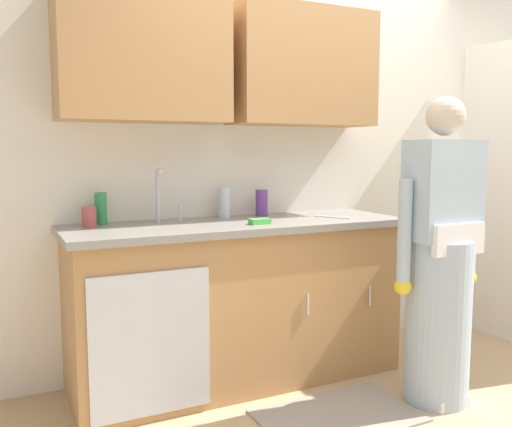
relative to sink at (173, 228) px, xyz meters
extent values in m
plane|color=tan|center=(0.94, -0.71, -0.93)|extent=(9.00, 9.00, 0.00)
cube|color=silver|center=(0.94, 0.34, 0.42)|extent=(4.80, 0.10, 2.70)
cube|color=#B27F4C|center=(-0.11, 0.12, 0.92)|extent=(0.91, 0.34, 0.70)
cube|color=#B27F4C|center=(0.88, 0.12, 0.92)|extent=(0.91, 0.34, 0.70)
cube|color=#B27F4C|center=(0.39, -0.01, -0.48)|extent=(1.90, 0.60, 0.90)
cube|color=#B7BABF|center=(-0.21, -0.31, -0.52)|extent=(0.60, 0.01, 0.72)
cylinder|color=silver|center=(0.67, -0.32, -0.43)|extent=(0.01, 0.01, 0.12)
cylinder|color=silver|center=(1.10, -0.32, -0.43)|extent=(0.01, 0.01, 0.12)
cube|color=gray|center=(0.39, -0.01, -0.01)|extent=(1.96, 0.66, 0.04)
cube|color=#B7BABF|center=(0.00, -0.01, -0.01)|extent=(0.50, 0.36, 0.03)
cylinder|color=#B7BABF|center=(-0.04, 0.14, 0.16)|extent=(0.02, 0.02, 0.30)
sphere|color=#B7BABF|center=(-0.04, 0.08, 0.30)|extent=(0.04, 0.04, 0.04)
cylinder|color=#B7BABF|center=(0.09, 0.14, 0.06)|extent=(0.02, 0.02, 0.10)
cube|color=white|center=(1.24, -0.74, -0.90)|extent=(0.20, 0.26, 0.06)
cylinder|color=#A3B7C6|center=(1.24, -0.72, -0.49)|extent=(0.34, 0.34, 0.88)
cube|color=#A3B7C6|center=(1.24, -0.72, 0.21)|extent=(0.38, 0.22, 0.52)
sphere|color=beige|center=(1.24, -0.72, 0.59)|extent=(0.20, 0.20, 0.20)
cube|color=white|center=(1.24, -0.84, -0.03)|extent=(0.32, 0.04, 0.16)
cylinder|color=#A3B7C6|center=(1.01, -0.70, 0.00)|extent=(0.07, 0.07, 0.55)
sphere|color=yellow|center=(1.01, -0.70, -0.28)|extent=(0.09, 0.09, 0.09)
cylinder|color=#A3B7C6|center=(1.47, -0.70, 0.00)|extent=(0.07, 0.07, 0.55)
sphere|color=yellow|center=(1.47, -0.70, -0.28)|extent=(0.09, 0.09, 0.09)
cube|color=gray|center=(0.65, -0.66, -0.92)|extent=(0.80, 0.50, 0.01)
cylinder|color=#2D8C4C|center=(-0.34, 0.21, 0.10)|extent=(0.07, 0.07, 0.18)
cylinder|color=#66388C|center=(0.63, 0.18, 0.10)|extent=(0.08, 0.08, 0.16)
cylinder|color=silver|center=(0.39, 0.20, 0.11)|extent=(0.07, 0.07, 0.18)
cylinder|color=#B24C47|center=(-0.42, 0.13, 0.07)|extent=(0.08, 0.08, 0.11)
cube|color=silver|center=(0.98, -0.09, 0.02)|extent=(0.15, 0.22, 0.01)
cube|color=#4CBF4C|center=(0.45, -0.16, 0.03)|extent=(0.11, 0.07, 0.03)
camera|label=1|loc=(-0.88, -2.86, 0.42)|focal=38.55mm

